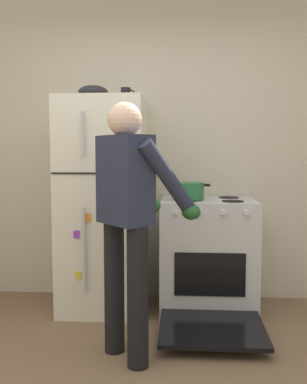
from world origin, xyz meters
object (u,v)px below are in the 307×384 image
refrigerator (104,205)px  person_cook (130,208)px  stove_range (208,257)px  coffee_mug (126,94)px  mixing_bowl (93,92)px  red_pot (189,191)px

refrigerator → person_cook: bearing=-69.7°
stove_range → coffee_mug: (-0.68, 0.07, 1.33)m
mixing_bowl → refrigerator: bearing=-0.2°
stove_range → coffee_mug: 1.50m
refrigerator → coffee_mug: size_ratio=15.49×
refrigerator → coffee_mug: bearing=15.4°
person_cook → refrigerator: bearing=110.3°
refrigerator → mixing_bowl: bearing=179.8°
coffee_mug → stove_range: bearing=-5.8°
stove_range → red_pot: size_ratio=3.55×
refrigerator → red_pot: bearing=-4.1°
refrigerator → mixing_bowl: (-0.08, 0.00, 0.92)m
red_pot → mixing_bowl: 1.11m
stove_range → person_cook: size_ratio=0.77×
person_cook → coffee_mug: bearing=98.7°
mixing_bowl → stove_range: bearing=-1.1°
red_pot → mixing_bowl: size_ratio=1.43×
refrigerator → stove_range: (0.86, -0.02, -0.42)m
red_pot → stove_range: bearing=11.3°
refrigerator → person_cook: size_ratio=1.08×
stove_range → person_cook: bearing=-121.8°
refrigerator → mixing_bowl: 0.93m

